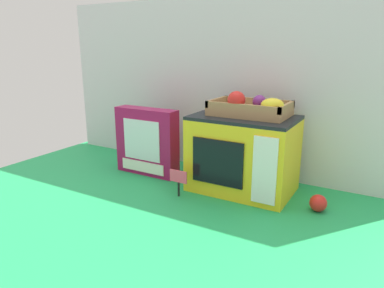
% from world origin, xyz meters
% --- Properties ---
extents(ground_plane, '(1.70, 1.70, 0.00)m').
position_xyz_m(ground_plane, '(0.00, 0.00, 0.00)').
color(ground_plane, '#219E54').
rests_on(ground_plane, ground).
extents(display_back_panel, '(1.61, 0.03, 0.73)m').
position_xyz_m(display_back_panel, '(0.00, 0.19, 0.36)').
color(display_back_panel, silver).
rests_on(display_back_panel, ground).
extents(toy_microwave, '(0.37, 0.25, 0.29)m').
position_xyz_m(toy_microwave, '(0.19, -0.00, 0.14)').
color(toy_microwave, yellow).
rests_on(toy_microwave, ground).
extents(food_groups_crate, '(0.28, 0.18, 0.09)m').
position_xyz_m(food_groups_crate, '(0.20, 0.01, 0.31)').
color(food_groups_crate, '#A37F51').
rests_on(food_groups_crate, toy_microwave).
extents(cookie_set_box, '(0.28, 0.07, 0.28)m').
position_xyz_m(cookie_set_box, '(-0.23, -0.03, 0.14)').
color(cookie_set_box, '#99144C').
rests_on(cookie_set_box, ground).
extents(price_sign, '(0.07, 0.01, 0.10)m').
position_xyz_m(price_sign, '(0.01, -0.18, 0.07)').
color(price_sign, black).
rests_on(price_sign, ground).
extents(loose_toy_apple, '(0.06, 0.06, 0.06)m').
position_xyz_m(loose_toy_apple, '(0.48, -0.05, 0.03)').
color(loose_toy_apple, red).
rests_on(loose_toy_apple, ground).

